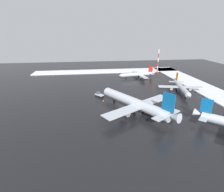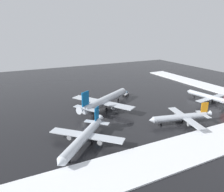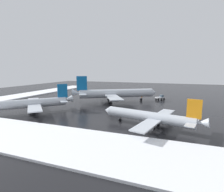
% 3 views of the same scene
% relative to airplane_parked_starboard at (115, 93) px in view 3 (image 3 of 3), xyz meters
% --- Properties ---
extents(ground_plane, '(240.00, 240.00, 0.00)m').
position_rel_airplane_parked_starboard_xyz_m(ground_plane, '(11.28, 2.88, -3.97)').
color(ground_plane, black).
extents(snow_bank_far, '(152.00, 16.00, 0.47)m').
position_rel_airplane_parked_starboard_xyz_m(snow_bank_far, '(11.28, -47.12, -3.74)').
color(snow_bank_far, white).
rests_on(snow_bank_far, ground_plane).
extents(snow_bank_left, '(14.00, 116.00, 0.47)m').
position_rel_airplane_parked_starboard_xyz_m(snow_bank_left, '(-55.72, 2.88, -3.74)').
color(snow_bank_left, white).
rests_on(snow_bank_left, ground_plane).
extents(airplane_parked_starboard, '(36.28, 31.08, 12.03)m').
position_rel_airplane_parked_starboard_xyz_m(airplane_parked_starboard, '(0.00, 0.00, 0.00)').
color(airplane_parked_starboard, silver).
rests_on(airplane_parked_starboard, ground_plane).
extents(airplane_foreground_jet, '(25.08, 25.43, 9.58)m').
position_rel_airplane_parked_starboard_xyz_m(airplane_foreground_jet, '(-21.46, -29.76, -0.81)').
color(airplane_foreground_jet, silver).
rests_on(airplane_foreground_jet, ground_plane).
extents(airplane_far_rear, '(27.81, 23.31, 8.34)m').
position_rel_airplane_parked_starboard_xyz_m(airplane_far_rear, '(20.62, -30.73, -1.22)').
color(airplane_far_rear, silver).
rests_on(airplane_far_rear, ground_plane).
extents(pushback_tug, '(4.94, 4.64, 2.50)m').
position_rel_airplane_parked_starboard_xyz_m(pushback_tug, '(19.46, 13.08, -2.69)').
color(pushback_tug, silver).
rests_on(pushback_tug, ground_plane).
extents(ground_crew_near_tug, '(0.36, 0.36, 1.71)m').
position_rel_airplane_parked_starboard_xyz_m(ground_crew_near_tug, '(10.40, 11.72, -3.00)').
color(ground_crew_near_tug, black).
rests_on(ground_crew_near_tug, ground_plane).
extents(ground_crew_mid_apron, '(0.36, 0.36, 1.71)m').
position_rel_airplane_parked_starboard_xyz_m(ground_crew_mid_apron, '(-4.33, 4.39, -3.00)').
color(ground_crew_mid_apron, black).
rests_on(ground_crew_mid_apron, ground_plane).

